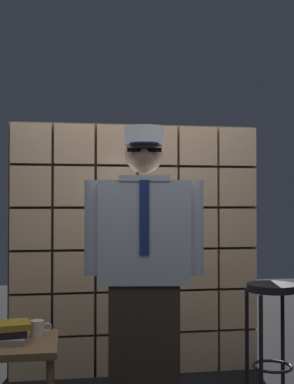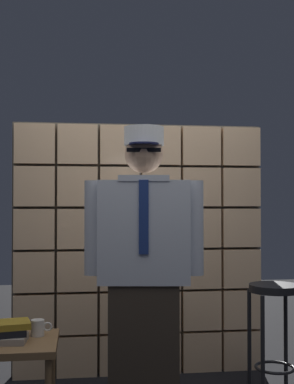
% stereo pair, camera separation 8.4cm
% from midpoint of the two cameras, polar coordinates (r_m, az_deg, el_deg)
% --- Properties ---
extents(glass_block_wall, '(2.00, 0.10, 2.00)m').
position_cam_midpoint_polar(glass_block_wall, '(4.14, -0.18, -6.31)').
color(glass_block_wall, '#E0B78C').
rests_on(glass_block_wall, ground).
extents(standing_person, '(0.72, 0.34, 1.81)m').
position_cam_midpoint_polar(standing_person, '(3.13, 0.44, -8.69)').
color(standing_person, '#382D23').
rests_on(standing_person, ground).
extents(bar_stool, '(0.34, 0.34, 0.80)m').
position_cam_midpoint_polar(bar_stool, '(3.70, 14.55, -12.98)').
color(bar_stool, black).
rests_on(bar_stool, ground).
extents(side_table, '(0.52, 0.52, 0.56)m').
position_cam_midpoint_polar(side_table, '(3.18, -13.96, -16.97)').
color(side_table, brown).
rests_on(side_table, ground).
extents(book_stack, '(0.24, 0.23, 0.11)m').
position_cam_midpoint_polar(book_stack, '(3.13, -14.14, -14.72)').
color(book_stack, gray).
rests_on(book_stack, side_table).
extents(coffee_mug, '(0.13, 0.08, 0.09)m').
position_cam_midpoint_polar(coffee_mug, '(3.23, -11.17, -14.48)').
color(coffee_mug, silver).
rests_on(coffee_mug, side_table).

